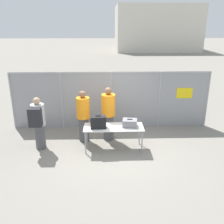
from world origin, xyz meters
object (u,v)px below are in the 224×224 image
(suitcase_grey, at_px, (130,123))
(security_worker_near, at_px, (108,113))
(inspection_table, at_px, (114,128))
(traveler_hooded, at_px, (38,122))
(security_worker_far, at_px, (83,116))
(suitcase_black, at_px, (98,122))
(utility_trailer, at_px, (142,107))

(suitcase_grey, distance_m, security_worker_near, 0.98)
(inspection_table, relative_size, traveler_hooded, 1.09)
(security_worker_near, relative_size, security_worker_far, 1.05)
(suitcase_black, xyz_separation_m, suitcase_grey, (0.98, 0.09, -0.08))
(security_worker_near, bearing_deg, traveler_hooded, 27.12)
(suitcase_grey, xyz_separation_m, security_worker_far, (-1.50, 0.63, 0.02))
(suitcase_grey, relative_size, traveler_hooded, 0.29)
(inspection_table, height_order, utility_trailer, inspection_table)
(suitcase_black, height_order, security_worker_far, security_worker_far)
(utility_trailer, bearing_deg, inspection_table, -113.57)
(suitcase_grey, bearing_deg, inspection_table, -178.95)
(inspection_table, distance_m, suitcase_black, 0.54)
(security_worker_near, xyz_separation_m, security_worker_far, (-0.84, -0.09, -0.04))
(traveler_hooded, bearing_deg, utility_trailer, 35.89)
(suitcase_black, distance_m, suitcase_grey, 0.99)
(suitcase_grey, distance_m, utility_trailer, 3.20)
(suitcase_grey, bearing_deg, security_worker_near, 132.46)
(inspection_table, height_order, suitcase_black, suitcase_black)
(traveler_hooded, xyz_separation_m, utility_trailer, (3.68, 2.98, -0.54))
(security_worker_far, bearing_deg, traveler_hooded, 35.61)
(suitcase_grey, height_order, utility_trailer, suitcase_grey)
(traveler_hooded, relative_size, security_worker_near, 0.92)
(security_worker_far, height_order, utility_trailer, security_worker_far)
(inspection_table, xyz_separation_m, traveler_hooded, (-2.35, 0.08, 0.22))
(traveler_hooded, relative_size, security_worker_far, 0.96)
(suitcase_grey, height_order, security_worker_near, security_worker_near)
(security_worker_near, height_order, security_worker_far, security_worker_near)
(suitcase_black, relative_size, traveler_hooded, 0.29)
(traveler_hooded, bearing_deg, inspection_table, -5.03)
(suitcase_grey, height_order, traveler_hooded, traveler_hooded)
(suitcase_grey, xyz_separation_m, security_worker_near, (-0.66, 0.72, 0.07))
(traveler_hooded, xyz_separation_m, security_worker_far, (1.36, 0.56, -0.02))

